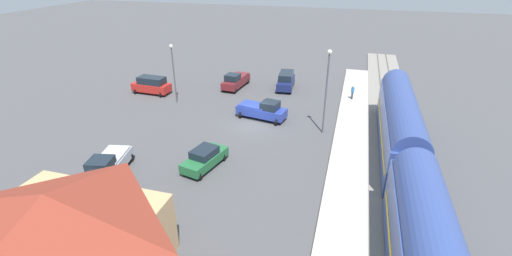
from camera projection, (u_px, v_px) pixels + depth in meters
ground_plane at (254, 125)px, 37.26m from camera, size 200.00×200.00×0.00m
railway_track at (394, 141)px, 33.76m from camera, size 4.80×70.00×0.30m
platform at (351, 135)px, 34.72m from camera, size 3.20×46.00×0.30m
passenger_train at (410, 174)px, 23.63m from camera, size 2.93×34.94×4.98m
station_building at (56, 239)px, 17.88m from camera, size 9.80×8.91×5.83m
pedestrian_on_platform at (353, 91)px, 42.87m from camera, size 0.36×0.36×1.71m
suv_red at (152, 85)px, 45.48m from camera, size 5.00×2.60×2.22m
pickup_blue at (262, 110)px, 38.29m from camera, size 5.67×3.24×2.14m
suv_navy at (286, 80)px, 47.14m from camera, size 2.37×5.05×2.22m
pickup_maroon at (236, 80)px, 47.52m from camera, size 2.47×5.56×2.14m
sedan_green at (205, 158)px, 29.39m from camera, size 2.80×4.80×1.74m
pickup_silver at (107, 166)px, 28.01m from camera, size 3.06×5.69×2.14m
light_pole_near_platform at (327, 83)px, 33.35m from camera, size 0.44×0.44×8.43m
light_pole_lot_center at (173, 66)px, 41.10m from camera, size 0.44×0.44×7.09m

